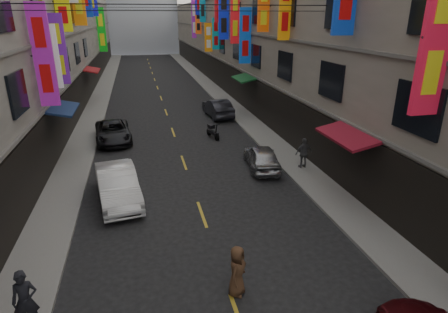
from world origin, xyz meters
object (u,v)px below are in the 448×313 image
scooter_far_right (213,132)px  car_left_mid (118,185)px  car_right_far (218,108)px  pedestrian_lnear (25,301)px  pedestrian_rfar (304,153)px  car_left_far (113,132)px  pedestrian_crossing (237,271)px  car_right_mid (262,157)px

scooter_far_right → car_left_mid: car_left_mid is taller
car_right_far → pedestrian_lnear: 22.68m
pedestrian_rfar → car_left_far: bearing=-40.4°
car_left_mid → car_left_far: size_ratio=0.99×
car_left_far → pedestrian_crossing: (4.21, -15.72, 0.14)m
car_right_far → car_left_far: bearing=25.9°
scooter_far_right → car_left_mid: size_ratio=0.38×
scooter_far_right → pedestrian_lnear: (-7.88, -15.16, 0.53)m
car_right_mid → pedestrian_lnear: pedestrian_lnear is taller
pedestrian_crossing → car_left_mid: bearing=60.6°
pedestrian_rfar → pedestrian_crossing: bearing=50.4°
pedestrian_lnear → pedestrian_rfar: 14.38m
car_left_far → car_right_far: (8.00, 4.75, 0.07)m
car_left_far → pedestrian_rfar: bearing=-41.4°
car_left_far → car_right_mid: 10.35m
car_left_far → scooter_far_right: bearing=-12.1°
car_left_far → pedestrian_lnear: pedestrian_lnear is taller
pedestrian_lnear → car_left_far: bearing=80.7°
scooter_far_right → pedestrian_crossing: size_ratio=1.12×
car_right_mid → car_right_far: car_right_far is taller
pedestrian_rfar → car_right_far: bearing=-84.8°
scooter_far_right → car_right_mid: size_ratio=0.47×
car_left_mid → pedestrian_lnear: (-2.00, -7.12, 0.21)m
car_left_far → car_right_far: bearing=25.0°
pedestrian_crossing → car_right_far: bearing=22.7°
car_left_mid → car_right_mid: size_ratio=1.23×
car_right_mid → car_right_far: size_ratio=0.86×
car_left_mid → car_left_far: bearing=85.4°
car_right_mid → pedestrian_rfar: size_ratio=2.30×
car_left_mid → pedestrian_crossing: bearing=-71.2°
car_left_far → pedestrian_crossing: 16.28m
scooter_far_right → car_right_far: bearing=-118.8°
scooter_far_right → car_right_mid: bearing=91.3°
car_right_mid → pedestrian_crossing: bearing=74.1°
car_left_mid → car_right_mid: car_left_mid is taller
car_left_mid → pedestrian_rfar: 9.62m
car_left_mid → pedestrian_rfar: pedestrian_rfar is taller
car_right_far → pedestrian_rfar: pedestrian_rfar is taller
car_left_mid → pedestrian_lnear: bearing=-114.2°
car_right_far → pedestrian_rfar: size_ratio=2.68×
scooter_far_right → car_left_far: car_left_far is taller
car_right_far → car_left_mid: bearing=56.5°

